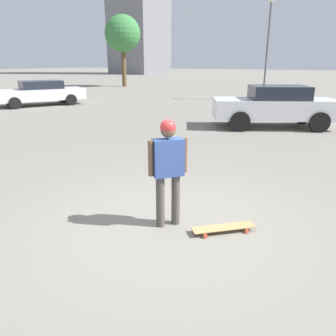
{
  "coord_description": "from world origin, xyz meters",
  "views": [
    {
      "loc": [
        2.24,
        -3.81,
        2.32
      ],
      "look_at": [
        0.0,
        0.0,
        0.89
      ],
      "focal_mm": 35.0,
      "sensor_mm": 36.0,
      "label": 1
    }
  ],
  "objects": [
    {
      "name": "ground_plane",
      "position": [
        0.0,
        0.0,
        0.0
      ],
      "size": [
        220.0,
        220.0,
        0.0
      ],
      "primitive_type": "plane",
      "color": "gray"
    },
    {
      "name": "person",
      "position": [
        0.0,
        0.0,
        0.97
      ],
      "size": [
        0.43,
        0.46,
        1.58
      ],
      "rotation": [
        0.0,
        0.0,
        0.86
      ],
      "color": "#4C4742",
      "rests_on": "ground_plane"
    },
    {
      "name": "lamp_post",
      "position": [
        -3.33,
        17.74,
        3.48
      ],
      "size": [
        0.28,
        0.28,
        5.96
      ],
      "color": "#59595E",
      "rests_on": "ground_plane"
    },
    {
      "name": "skateboard",
      "position": [
        0.8,
        0.21,
        0.06
      ],
      "size": [
        0.81,
        0.78,
        0.08
      ],
      "rotation": [
        0.0,
        0.0,
        -2.39
      ],
      "color": "tan",
      "rests_on": "ground_plane"
    },
    {
      "name": "car_parked_near",
      "position": [
        -0.52,
        8.64,
        0.8
      ],
      "size": [
        4.68,
        3.55,
        1.51
      ],
      "rotation": [
        0.0,
        0.0,
        -2.66
      ],
      "color": "silver",
      "rests_on": "ground_plane"
    },
    {
      "name": "car_parked_far",
      "position": [
        -13.38,
        8.67,
        0.71
      ],
      "size": [
        3.7,
        5.02,
        1.35
      ],
      "rotation": [
        0.0,
        0.0,
        -2.04
      ],
      "color": "silver",
      "rests_on": "ground_plane"
    },
    {
      "name": "tree_distant",
      "position": [
        -18.65,
        23.13,
        4.89
      ],
      "size": [
        3.43,
        3.43,
        6.66
      ],
      "color": "brown",
      "rests_on": "ground_plane"
    }
  ]
}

